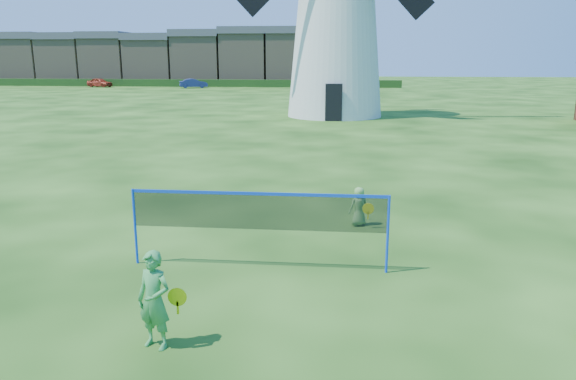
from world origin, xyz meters
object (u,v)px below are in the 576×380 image
Objects in this scene: player_girl at (154,300)px; badminton_net at (258,213)px; windmill at (336,14)px; car_right at (194,83)px; player_boy at (359,206)px; car_left at (100,83)px.

badminton_net is at bearing 90.44° from player_girl.
windmill is 5.15× the size of car_right.
player_boy is (1.07, -25.81, -6.42)m from windmill.
player_girl is 68.15m from car_right.
car_left reaches higher than car_right.
player_girl is at bearing -93.53° from windmill.
player_girl is 0.40× the size of car_left.
car_right is at bearing 119.84° from windmill.
car_left is 0.98× the size of car_right.
windmill reaches higher than player_boy.
car_left is (-34.02, 60.64, 0.13)m from player_boy.
badminton_net is 5.20× the size of player_boy.
car_right is (-20.50, 59.68, 0.12)m from player_boy.
windmill is at bearing -119.92° from car_left.
car_left is at bearing 116.67° from badminton_net.
car_right is (-17.46, 65.87, -0.12)m from player_girl.
windmill is at bearing -169.97° from car_right.
badminton_net is 3.48× the size of player_girl.
player_boy is (3.05, 6.19, -0.24)m from player_girl.
player_girl is at bearing -138.47° from car_left.
badminton_net is 3.35m from player_girl.
player_boy is at bearing 81.91° from player_girl.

